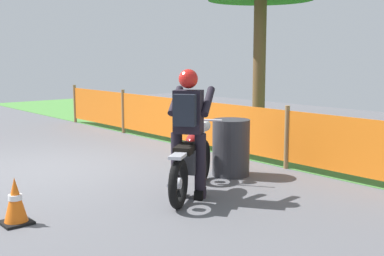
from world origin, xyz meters
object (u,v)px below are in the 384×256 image
object	(u,v)px
motorcycle_lead	(192,160)
spare_drum	(231,147)
traffic_cone	(15,201)
rider_lead	(188,126)

from	to	relation	value
motorcycle_lead	spare_drum	world-z (taller)	motorcycle_lead
traffic_cone	spare_drum	bearing A→B (deg)	91.36
motorcycle_lead	traffic_cone	size ratio (longest dim) A/B	3.18
motorcycle_lead	rider_lead	world-z (taller)	rider_lead
motorcycle_lead	rider_lead	xyz separation A→B (m)	(0.13, -0.18, 0.49)
motorcycle_lead	traffic_cone	xyz separation A→B (m)	(-0.31, -2.30, -0.20)
motorcycle_lead	rider_lead	size ratio (longest dim) A/B	1.00
rider_lead	traffic_cone	distance (m)	2.28
traffic_cone	rider_lead	bearing A→B (deg)	78.28
traffic_cone	spare_drum	world-z (taller)	spare_drum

